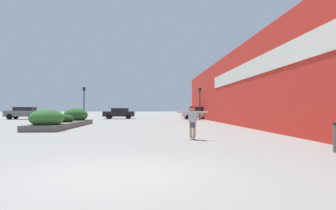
# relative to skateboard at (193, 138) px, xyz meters

# --- Properties ---
(ground_plane) EXTENTS (300.00, 300.00, 0.00)m
(ground_plane) POSITION_rel_skateboard_xyz_m (-2.47, -6.85, -0.07)
(ground_plane) COLOR #A3A099
(building_wall_right) EXTENTS (0.67, 49.69, 6.11)m
(building_wall_right) POSITION_rel_skateboard_xyz_m (5.17, 10.88, 3.00)
(building_wall_right) COLOR red
(building_wall_right) RESTS_ON ground_plane
(planter_box) EXTENTS (2.14, 10.51, 1.37)m
(planter_box) POSITION_rel_skateboard_xyz_m (-8.21, 9.37, 0.45)
(planter_box) COLOR #605B54
(planter_box) RESTS_ON ground_plane
(skateboard) EXTENTS (0.23, 0.57, 0.09)m
(skateboard) POSITION_rel_skateboard_xyz_m (0.00, 0.00, 0.00)
(skateboard) COLOR olive
(skateboard) RESTS_ON ground_plane
(skateboarder) EXTENTS (1.32, 0.24, 1.41)m
(skateboarder) POSITION_rel_skateboard_xyz_m (0.00, 0.00, 0.88)
(skateboarder) COLOR tan
(skateboarder) RESTS_ON skateboard
(car_leftmost) EXTENTS (4.31, 1.99, 1.56)m
(car_leftmost) POSITION_rel_skateboard_xyz_m (-18.10, 26.34, 0.77)
(car_leftmost) COLOR slate
(car_leftmost) RESTS_ON ground_plane
(car_center_left) EXTENTS (4.20, 2.05, 1.59)m
(car_center_left) POSITION_rel_skateboard_xyz_m (4.25, 25.79, 0.75)
(car_center_left) COLOR silver
(car_center_left) RESTS_ON ground_plane
(car_center_right) EXTENTS (4.11, 1.98, 1.55)m
(car_center_right) POSITION_rel_skateboard_xyz_m (14.03, 27.91, 0.75)
(car_center_right) COLOR silver
(car_center_right) RESTS_ON ground_plane
(car_rightmost) EXTENTS (4.14, 1.94, 1.44)m
(car_rightmost) POSITION_rel_skateboard_xyz_m (-6.11, 27.71, 0.70)
(car_rightmost) COLOR black
(car_rightmost) RESTS_ON ground_plane
(traffic_light_left) EXTENTS (0.28, 0.30, 3.81)m
(traffic_light_left) POSITION_rel_skateboard_xyz_m (-9.47, 21.68, 2.50)
(traffic_light_left) COLOR black
(traffic_light_left) RESTS_ON ground_plane
(traffic_light_right) EXTENTS (0.28, 0.30, 3.79)m
(traffic_light_right) POSITION_rel_skateboard_xyz_m (3.84, 21.51, 2.49)
(traffic_light_right) COLOR black
(traffic_light_right) RESTS_ON ground_plane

